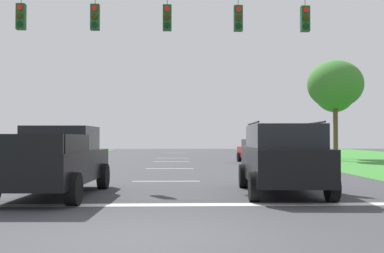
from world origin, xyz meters
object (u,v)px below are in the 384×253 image
Objects in this scene: overhead_signal_span at (166,66)px; suv_black at (282,157)px; tree_roadside_far_right at (335,88)px; pickup_truck at (56,161)px; tree_roadside_right at (335,85)px; distant_car_oncoming at (257,151)px.

suv_black is at bearing -47.33° from overhead_signal_span.
suv_black is at bearing -112.59° from tree_roadside_far_right.
tree_roadside_right reaches higher than pickup_truck.
overhead_signal_span is at bearing -113.68° from distant_car_oncoming.
suv_black is 0.66× the size of tree_roadside_far_right.
tree_roadside_right is at bearing 18.28° from distant_car_oncoming.
overhead_signal_span is 2.36× the size of tree_roadside_far_right.
overhead_signal_span is at bearing 53.21° from pickup_truck.
pickup_truck is at bearing -126.79° from overhead_signal_span.
tree_roadside_far_right reaches higher than pickup_truck.
overhead_signal_span is at bearing 132.67° from suv_black.
pickup_truck is 0.78× the size of tree_roadside_right.
pickup_truck is 27.40m from tree_roadside_far_right.
distant_car_oncoming is 7.61m from tree_roadside_right.
distant_car_oncoming is at bearing 62.89° from pickup_truck.
distant_car_oncoming is 10.05m from tree_roadside_far_right.
tree_roadside_far_right is (9.12, 21.92, 4.42)m from suv_black.
overhead_signal_span reaches higher than tree_roadside_far_right.
distant_car_oncoming is (8.52, 16.65, -0.18)m from pickup_truck.
tree_roadside_right is (11.39, 14.62, 1.03)m from overhead_signal_span.
tree_roadside_right reaches higher than suv_black.
pickup_truck reaches higher than distant_car_oncoming.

